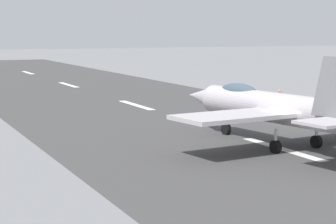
{
  "coord_description": "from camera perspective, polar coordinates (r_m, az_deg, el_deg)",
  "views": [
    {
      "loc": [
        -30.64,
        21.15,
        7.01
      ],
      "look_at": [
        3.7,
        6.12,
        2.2
      ],
      "focal_mm": 69.03,
      "sensor_mm": 36.0,
      "label": 1
    }
  ],
  "objects": [
    {
      "name": "crew_person",
      "position": [
        58.67,
        9.79,
        1.16
      ],
      "size": [
        0.35,
        0.69,
        1.66
      ],
      "color": "#1E2338",
      "rests_on": "ground"
    },
    {
      "name": "fighter_jet",
      "position": [
        39.29,
        9.56,
        0.46
      ],
      "size": [
        17.61,
        15.06,
        5.59
      ],
      "color": "#B3ABB2",
      "rests_on": "ground"
    },
    {
      "name": "runway_strip",
      "position": [
        37.87,
        10.82,
        -3.47
      ],
      "size": [
        240.0,
        26.0,
        0.02
      ],
      "color": "#403E3E",
      "rests_on": "ground"
    },
    {
      "name": "ground_plane",
      "position": [
        37.89,
        10.8,
        -3.48
      ],
      "size": [
        400.0,
        400.0,
        0.0
      ],
      "primitive_type": "plane",
      "color": "slate"
    },
    {
      "name": "marker_cone_far",
      "position": [
        66.83,
        5.78,
        1.49
      ],
      "size": [
        0.44,
        0.44,
        0.55
      ],
      "primitive_type": "cone",
      "color": "orange",
      "rests_on": "ground"
    }
  ]
}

